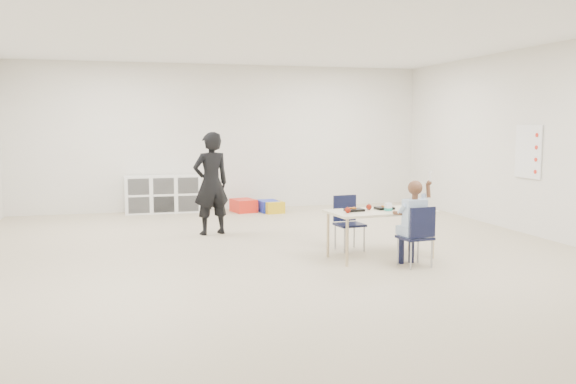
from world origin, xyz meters
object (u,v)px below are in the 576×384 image
object	(u,v)px
child	(415,219)
adult	(211,183)
cubby_shelf	(163,194)
table	(380,234)
chair_near	(415,236)

from	to	relation	value
child	adult	size ratio (longest dim) A/B	0.73
child	cubby_shelf	world-z (taller)	child
adult	child	bearing A→B (deg)	110.88
cubby_shelf	adult	world-z (taller)	adult
child	cubby_shelf	distance (m)	5.80
table	chair_near	world-z (taller)	chair_near
table	cubby_shelf	size ratio (longest dim) A/B	0.98
child	cubby_shelf	size ratio (longest dim) A/B	0.81
chair_near	adult	size ratio (longest dim) A/B	0.46
table	cubby_shelf	bearing A→B (deg)	110.97
chair_near	adult	distance (m)	3.40
chair_near	cubby_shelf	distance (m)	5.79
table	adult	bearing A→B (deg)	123.70
adult	table	bearing A→B (deg)	113.91
table	child	xyz separation A→B (m)	(0.21, -0.53, 0.26)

